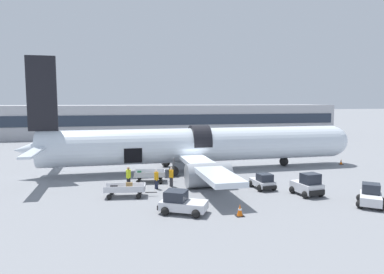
{
  "coord_description": "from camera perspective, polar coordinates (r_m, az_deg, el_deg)",
  "views": [
    {
      "loc": [
        -7.96,
        -32.04,
        7.16
      ],
      "look_at": [
        -0.38,
        0.3,
        3.7
      ],
      "focal_mm": 32.0,
      "sensor_mm": 36.0,
      "label": 1
    }
  ],
  "objects": [
    {
      "name": "ground_plane",
      "position": [
        33.78,
        0.76,
        -6.28
      ],
      "size": [
        500.0,
        500.0,
        0.0
      ],
      "primitive_type": "plane",
      "color": "gray"
    },
    {
      "name": "terminal_strip",
      "position": [
        73.06,
        -6.92,
        2.8
      ],
      "size": [
        80.48,
        11.36,
        6.38
      ],
      "color": "#B2B2B7",
      "rests_on": "ground_plane"
    },
    {
      "name": "airplane",
      "position": [
        35.56,
        0.47,
        -1.46
      ],
      "size": [
        35.18,
        27.33,
        11.35
      ],
      "color": "silver",
      "rests_on": "ground_plane"
    },
    {
      "name": "baggage_tug_lead",
      "position": [
        27.86,
        18.72,
        -7.72
      ],
      "size": [
        2.16,
        2.52,
        1.75
      ],
      "color": "silver",
      "rests_on": "ground_plane"
    },
    {
      "name": "baggage_tug_mid",
      "position": [
        28.88,
        11.73,
        -7.39
      ],
      "size": [
        1.88,
        2.48,
        1.31
      ],
      "color": "silver",
      "rests_on": "ground_plane"
    },
    {
      "name": "baggage_tug_rear",
      "position": [
        22.4,
        -1.76,
        -11.0
      ],
      "size": [
        3.36,
        2.76,
        1.44
      ],
      "color": "silver",
      "rests_on": "ground_plane"
    },
    {
      "name": "baggage_tug_spare",
      "position": [
        26.86,
        27.63,
        -8.82
      ],
      "size": [
        2.62,
        2.8,
        1.49
      ],
      "color": "silver",
      "rests_on": "ground_plane"
    },
    {
      "name": "baggage_cart_loading",
      "position": [
        30.93,
        -7.02,
        -6.51
      ],
      "size": [
        3.71,
        2.3,
        1.01
      ],
      "color": "#B7BABF",
      "rests_on": "ground_plane"
    },
    {
      "name": "baggage_cart_queued",
      "position": [
        26.53,
        -11.0,
        -8.74
      ],
      "size": [
        4.02,
        2.02,
        1.13
      ],
      "color": "silver",
      "rests_on": "ground_plane"
    },
    {
      "name": "ground_crew_loader_a",
      "position": [
        29.06,
        -3.48,
        -6.57
      ],
      "size": [
        0.48,
        0.57,
        1.64
      ],
      "color": "#2D2D33",
      "rests_on": "ground_plane"
    },
    {
      "name": "ground_crew_loader_b",
      "position": [
        29.1,
        -10.55,
        -6.54
      ],
      "size": [
        0.44,
        0.61,
        1.74
      ],
      "color": "black",
      "rests_on": "ground_plane"
    },
    {
      "name": "ground_crew_driver",
      "position": [
        28.4,
        -5.96,
        -6.94
      ],
      "size": [
        0.38,
        0.55,
        1.6
      ],
      "color": "#1E2338",
      "rests_on": "ground_plane"
    },
    {
      "name": "safety_cone_nose",
      "position": [
        42.61,
        23.6,
        -3.84
      ],
      "size": [
        0.46,
        0.46,
        0.61
      ],
      "color": "black",
      "rests_on": "ground_plane"
    },
    {
      "name": "safety_cone_engine_left",
      "position": [
        22.1,
        7.98,
        -12.01
      ],
      "size": [
        0.53,
        0.53,
        0.78
      ],
      "color": "black",
      "rests_on": "ground_plane"
    },
    {
      "name": "safety_cone_wingtip",
      "position": [
        29.62,
        6.13,
        -7.35
      ],
      "size": [
        0.58,
        0.58,
        0.77
      ],
      "color": "black",
      "rests_on": "ground_plane"
    }
  ]
}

